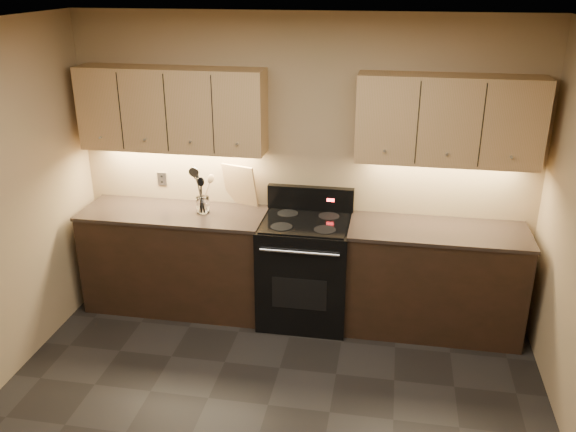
% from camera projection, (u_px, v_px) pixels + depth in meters
% --- Properties ---
extents(ceiling, '(4.00, 4.00, 0.00)m').
position_uv_depth(ceiling, '(243.00, 35.00, 2.98)').
color(ceiling, silver).
rests_on(ceiling, wall_back).
extents(wall_back, '(4.00, 0.04, 2.60)m').
position_uv_depth(wall_back, '(303.00, 167.00, 5.30)').
color(wall_back, tan).
rests_on(wall_back, ground).
extents(counter_left, '(1.62, 0.62, 0.93)m').
position_uv_depth(counter_left, '(177.00, 259.00, 5.52)').
color(counter_left, black).
rests_on(counter_left, ground).
extents(counter_right, '(1.46, 0.62, 0.93)m').
position_uv_depth(counter_right, '(434.00, 280.00, 5.15)').
color(counter_right, black).
rests_on(counter_right, ground).
extents(stove, '(0.76, 0.68, 1.14)m').
position_uv_depth(stove, '(305.00, 269.00, 5.30)').
color(stove, black).
rests_on(stove, ground).
extents(upper_cab_left, '(1.60, 0.30, 0.70)m').
position_uv_depth(upper_cab_left, '(172.00, 109.00, 5.15)').
color(upper_cab_left, tan).
rests_on(upper_cab_left, wall_back).
extents(upper_cab_right, '(1.44, 0.30, 0.70)m').
position_uv_depth(upper_cab_right, '(449.00, 120.00, 4.78)').
color(upper_cab_right, tan).
rests_on(upper_cab_right, wall_back).
extents(outlet_plate, '(0.08, 0.01, 0.12)m').
position_uv_depth(outlet_plate, '(162.00, 179.00, 5.57)').
color(outlet_plate, '#B2B5BA').
rests_on(outlet_plate, wall_back).
extents(utensil_crock, '(0.15, 0.15, 0.14)m').
position_uv_depth(utensil_crock, '(203.00, 205.00, 5.29)').
color(utensil_crock, white).
rests_on(utensil_crock, counter_left).
extents(cutting_board, '(0.33, 0.19, 0.39)m').
position_uv_depth(cutting_board, '(240.00, 185.00, 5.40)').
color(cutting_board, tan).
rests_on(cutting_board, counter_left).
extents(wooden_spoon, '(0.16, 0.16, 0.33)m').
position_uv_depth(wooden_spoon, '(200.00, 193.00, 5.26)').
color(wooden_spoon, tan).
rests_on(wooden_spoon, utensil_crock).
extents(black_spoon, '(0.08, 0.09, 0.31)m').
position_uv_depth(black_spoon, '(201.00, 193.00, 5.27)').
color(black_spoon, black).
rests_on(black_spoon, utensil_crock).
extents(black_turner, '(0.17, 0.15, 0.37)m').
position_uv_depth(black_turner, '(203.00, 192.00, 5.23)').
color(black_turner, black).
rests_on(black_turner, utensil_crock).
extents(steel_skimmer, '(0.18, 0.11, 0.41)m').
position_uv_depth(steel_skimmer, '(206.00, 190.00, 5.23)').
color(steel_skimmer, silver).
rests_on(steel_skimmer, utensil_crock).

